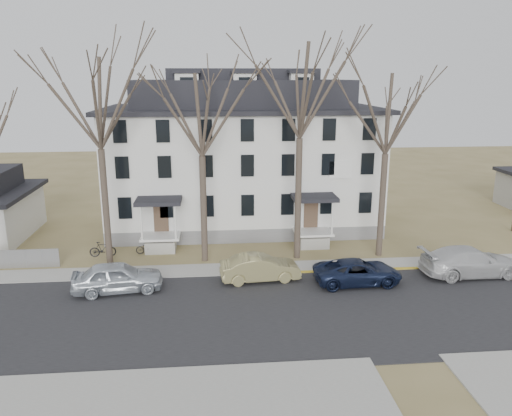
{
  "coord_description": "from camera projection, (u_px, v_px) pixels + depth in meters",
  "views": [
    {
      "loc": [
        -4.43,
        -20.61,
        11.5
      ],
      "look_at": [
        -1.77,
        9.0,
        3.63
      ],
      "focal_mm": 35.0,
      "sensor_mm": 36.0,
      "label": 1
    }
  ],
  "objects": [
    {
      "name": "bicycle_left",
      "position": [
        148.0,
        248.0,
        33.2
      ],
      "size": [
        1.63,
        0.67,
        0.84
      ],
      "primitive_type": "imported",
      "rotation": [
        0.0,
        0.0,
        1.64
      ],
      "color": "black",
      "rests_on": "ground"
    },
    {
      "name": "yellow_curb",
      "position": [
        369.0,
        271.0,
        30.44
      ],
      "size": [
        14.0,
        0.25,
        0.06
      ],
      "primitive_type": "cube",
      "color": "gold",
      "rests_on": "ground"
    },
    {
      "name": "tree_center",
      "position": [
        301.0,
        83.0,
        29.86
      ],
      "size": [
        9.0,
        9.0,
        14.7
      ],
      "color": "#473B31",
      "rests_on": "ground"
    },
    {
      "name": "main_road",
      "position": [
        303.0,
        312.0,
        25.09
      ],
      "size": [
        120.0,
        10.0,
        0.04
      ],
      "primitive_type": "cube",
      "color": "#27272A",
      "rests_on": "ground"
    },
    {
      "name": "boarding_house",
      "position": [
        243.0,
        157.0,
        38.91
      ],
      "size": [
        20.8,
        12.36,
        12.05
      ],
      "color": "slate",
      "rests_on": "ground"
    },
    {
      "name": "car_tan",
      "position": [
        260.0,
        268.0,
        28.79
      ],
      "size": [
        4.7,
        1.99,
        1.51
      ],
      "primitive_type": "imported",
      "rotation": [
        0.0,
        0.0,
        1.66
      ],
      "color": "#908755",
      "rests_on": "ground"
    },
    {
      "name": "tree_far_left",
      "position": [
        97.0,
        97.0,
        29.01
      ],
      "size": [
        8.4,
        8.4,
        13.72
      ],
      "color": "#473B31",
      "rests_on": "ground"
    },
    {
      "name": "near_sidewalk_left",
      "position": [
        116.0,
        412.0,
        17.66
      ],
      "size": [
        20.0,
        5.0,
        0.08
      ],
      "primitive_type": "cube",
      "color": "#A09F97",
      "rests_on": "ground"
    },
    {
      "name": "tree_mid_left",
      "position": [
        201.0,
        109.0,
        29.72
      ],
      "size": [
        7.8,
        7.8,
        12.74
      ],
      "color": "#473B31",
      "rests_on": "ground"
    },
    {
      "name": "ground",
      "position": [
        311.0,
        332.0,
        23.17
      ],
      "size": [
        120.0,
        120.0,
        0.0
      ],
      "primitive_type": "plane",
      "color": "olive",
      "rests_on": "ground"
    },
    {
      "name": "car_navy",
      "position": [
        358.0,
        272.0,
        28.39
      ],
      "size": [
        5.05,
        2.47,
        1.38
      ],
      "primitive_type": "imported",
      "rotation": [
        0.0,
        0.0,
        1.61
      ],
      "color": "#151D38",
      "rests_on": "ground"
    },
    {
      "name": "far_sidewalk",
      "position": [
        286.0,
        268.0,
        30.87
      ],
      "size": [
        120.0,
        2.0,
        0.08
      ],
      "primitive_type": "cube",
      "color": "#A09F97",
      "rests_on": "ground"
    },
    {
      "name": "car_white",
      "position": [
        470.0,
        262.0,
        29.52
      ],
      "size": [
        5.97,
        2.64,
        1.7
      ],
      "primitive_type": "imported",
      "rotation": [
        0.0,
        0.0,
        1.62
      ],
      "color": "silver",
      "rests_on": "ground"
    },
    {
      "name": "bicycle_right",
      "position": [
        103.0,
        250.0,
        32.63
      ],
      "size": [
        1.72,
        0.58,
        1.02
      ],
      "primitive_type": "imported",
      "rotation": [
        0.0,
        0.0,
        1.63
      ],
      "color": "black",
      "rests_on": "ground"
    },
    {
      "name": "car_silver",
      "position": [
        118.0,
        278.0,
        27.27
      ],
      "size": [
        5.07,
        2.56,
        1.66
      ],
      "primitive_type": "imported",
      "rotation": [
        0.0,
        0.0,
        1.7
      ],
      "color": "silver",
      "rests_on": "ground"
    },
    {
      "name": "tree_mid_right",
      "position": [
        388.0,
        108.0,
        30.71
      ],
      "size": [
        7.8,
        7.8,
        12.74
      ],
      "color": "#473B31",
      "rests_on": "ground"
    }
  ]
}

